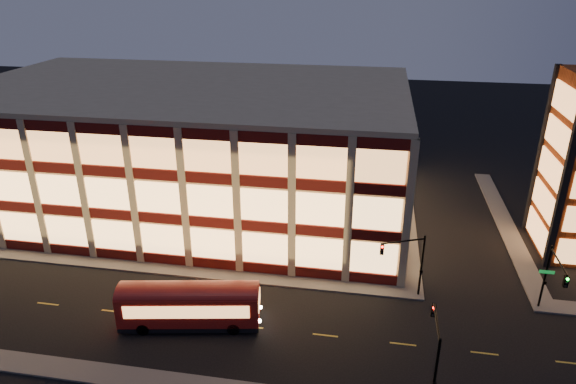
# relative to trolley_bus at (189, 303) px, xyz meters

# --- Properties ---
(ground) EXTENTS (200.00, 200.00, 0.00)m
(ground) POSITION_rel_trolley_bus_xyz_m (-5.12, 6.50, -2.08)
(ground) COLOR black
(ground) RESTS_ON ground
(sidewalk_office_south) EXTENTS (54.00, 2.00, 0.15)m
(sidewalk_office_south) POSITION_rel_trolley_bus_xyz_m (-8.12, 7.50, -2.01)
(sidewalk_office_south) COLOR #514F4C
(sidewalk_office_south) RESTS_ON ground
(sidewalk_office_east) EXTENTS (2.00, 30.00, 0.15)m
(sidewalk_office_east) POSITION_rel_trolley_bus_xyz_m (17.88, 23.50, -2.01)
(sidewalk_office_east) COLOR #514F4C
(sidewalk_office_east) RESTS_ON ground
(sidewalk_tower_west) EXTENTS (2.00, 30.00, 0.15)m
(sidewalk_tower_west) POSITION_rel_trolley_bus_xyz_m (28.88, 23.50, -2.01)
(sidewalk_tower_west) COLOR #514F4C
(sidewalk_tower_west) RESTS_ON ground
(sidewalk_near) EXTENTS (100.00, 2.00, 0.15)m
(sidewalk_near) POSITION_rel_trolley_bus_xyz_m (-5.12, -6.50, -2.01)
(sidewalk_near) COLOR #514F4C
(sidewalk_near) RESTS_ON ground
(office_building) EXTENTS (50.45, 30.45, 14.50)m
(office_building) POSITION_rel_trolley_bus_xyz_m (-8.03, 23.41, 5.16)
(office_building) COLOR tan
(office_building) RESTS_ON ground
(traffic_signal_far) EXTENTS (3.79, 1.87, 6.00)m
(traffic_signal_far) POSITION_rel_trolley_bus_xyz_m (17.09, 6.74, 2.03)
(traffic_signal_far) COLOR black
(traffic_signal_far) RESTS_ON ground
(traffic_signal_right) EXTENTS (1.20, 4.37, 6.00)m
(traffic_signal_right) POSITION_rel_trolley_bus_xyz_m (28.38, 5.88, 2.02)
(traffic_signal_right) COLOR black
(traffic_signal_right) RESTS_ON ground
(traffic_signal_near) EXTENTS (0.32, 4.45, 6.00)m
(traffic_signal_near) POSITION_rel_trolley_bus_xyz_m (18.38, -4.53, 2.04)
(traffic_signal_near) COLOR black
(traffic_signal_near) RESTS_ON ground
(trolley_bus) EXTENTS (11.42, 4.72, 3.76)m
(trolley_bus) POSITION_rel_trolley_bus_xyz_m (0.00, 0.00, 0.00)
(trolley_bus) COLOR maroon
(trolley_bus) RESTS_ON ground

